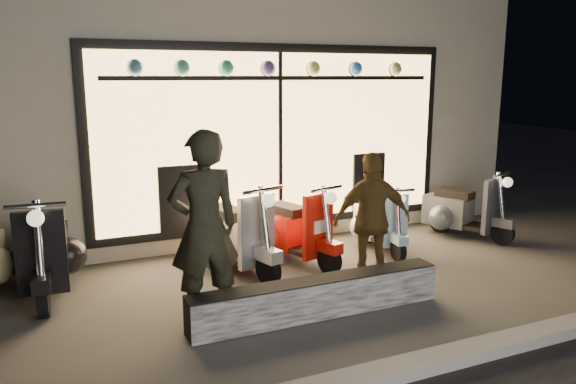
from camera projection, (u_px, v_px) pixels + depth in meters
name	position (u px, v px, depth m)	size (l,w,h in m)	color
ground	(283.00, 295.00, 6.33)	(40.00, 40.00, 0.00)	#383533
kerb	(382.00, 375.00, 4.53)	(40.00, 0.25, 0.12)	slate
shop_building	(175.00, 94.00, 10.36)	(10.20, 6.23, 4.20)	beige
graffiti_barrier	(318.00, 297.00, 5.76)	(2.73, 0.28, 0.40)	black
scooter_silver	(229.00, 234.00, 7.18)	(0.77, 1.55, 1.11)	black
scooter_red	(289.00, 229.00, 7.52)	(0.75, 1.46, 1.05)	black
scooter_black	(46.00, 252.00, 6.43)	(0.58, 1.58, 1.13)	black
scooter_blue	(378.00, 222.00, 8.07)	(0.53, 1.30, 0.92)	black
scooter_grey	(457.00, 210.00, 8.65)	(0.81, 1.38, 1.01)	black
man	(204.00, 228.00, 5.50)	(0.71, 0.46, 1.94)	black
woman	(372.00, 220.00, 6.52)	(0.93, 0.39, 1.58)	brown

